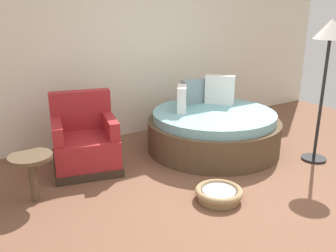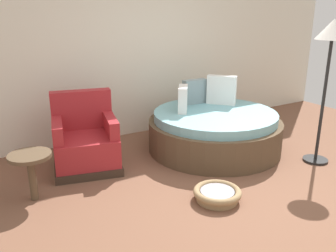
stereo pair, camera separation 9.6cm
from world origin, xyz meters
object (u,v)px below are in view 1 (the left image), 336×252
round_daybed (213,130)px  floor_lamp (329,43)px  red_armchair (85,143)px  pet_basket (219,193)px  side_table (31,164)px

round_daybed → floor_lamp: size_ratio=1.03×
round_daybed → red_armchair: size_ratio=1.95×
pet_basket → side_table: side_table is taller
round_daybed → pet_basket: (-0.88, -1.20, -0.21)m
pet_basket → round_daybed: bearing=53.6°
round_daybed → red_armchair: (-1.78, 0.35, 0.05)m
red_armchair → floor_lamp: size_ratio=0.53×
pet_basket → floor_lamp: floor_lamp is taller
side_table → floor_lamp: bearing=-14.4°
pet_basket → side_table: (-1.65, 1.02, 0.35)m
side_table → floor_lamp: floor_lamp is taller
red_armchair → floor_lamp: bearing=-27.8°
red_armchair → pet_basket: 1.81m
red_armchair → round_daybed: bearing=-11.1°
red_armchair → pet_basket: red_armchair is taller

